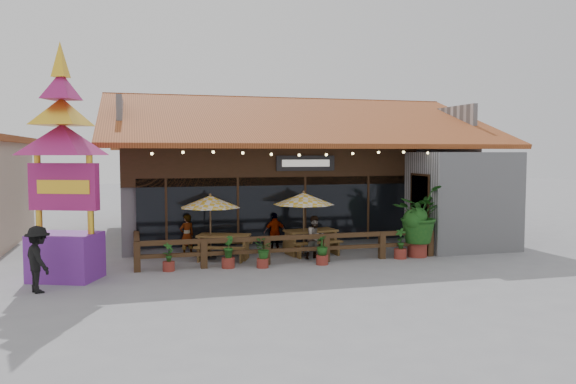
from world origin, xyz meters
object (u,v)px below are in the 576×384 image
object	(u,v)px
thai_sign_tower	(63,146)
picnic_table_right	(311,238)
picnic_table_left	(224,243)
umbrella_right	(304,199)
tropical_plant	(418,216)
pedestrian	(38,259)
umbrella_left	(210,202)

from	to	relation	value
thai_sign_tower	picnic_table_right	bearing A→B (deg)	14.40
picnic_table_left	umbrella_right	bearing A→B (deg)	-1.20
tropical_plant	pedestrian	distance (m)	11.95
picnic_table_left	picnic_table_right	world-z (taller)	picnic_table_right
umbrella_right	umbrella_left	bearing A→B (deg)	175.79
picnic_table_left	pedestrian	bearing A→B (deg)	-148.35
thai_sign_tower	pedestrian	size ratio (longest dim) A/B	4.16
umbrella_right	picnic_table_left	bearing A→B (deg)	178.80
umbrella_right	picnic_table_left	xyz separation A→B (m)	(-2.79, 0.06, -1.41)
picnic_table_right	thai_sign_tower	size ratio (longest dim) A/B	0.28
umbrella_right	thai_sign_tower	world-z (taller)	thai_sign_tower
pedestrian	thai_sign_tower	bearing A→B (deg)	-47.70
umbrella_right	picnic_table_right	size ratio (longest dim) A/B	1.36
picnic_table_left	picnic_table_right	size ratio (longest dim) A/B	1.08
picnic_table_right	thai_sign_tower	distance (m)	8.73
umbrella_left	thai_sign_tower	size ratio (longest dim) A/B	0.39
picnic_table_left	picnic_table_right	distance (m)	3.11
umbrella_right	pedestrian	xyz separation A→B (m)	(-8.07, -3.20, -1.12)
umbrella_left	picnic_table_left	size ratio (longest dim) A/B	1.28
picnic_table_right	umbrella_right	bearing A→B (deg)	-149.18
picnic_table_right	pedestrian	distance (m)	9.05
picnic_table_right	pedestrian	xyz separation A→B (m)	(-8.39, -3.38, 0.28)
pedestrian	umbrella_left	bearing A→B (deg)	-81.88
umbrella_left	pedestrian	size ratio (longest dim) A/B	1.61
thai_sign_tower	picnic_table_left	bearing A→B (deg)	21.64
thai_sign_tower	umbrella_left	bearing A→B (deg)	25.46
picnic_table_left	pedestrian	xyz separation A→B (m)	(-5.28, -3.25, 0.30)
umbrella_left	picnic_table_right	xyz separation A→B (m)	(3.53, -0.05, -1.35)
umbrella_right	tropical_plant	size ratio (longest dim) A/B	1.09
umbrella_left	picnic_table_left	bearing A→B (deg)	-22.99
umbrella_right	thai_sign_tower	xyz separation A→B (m)	(-7.56, -1.83, 1.79)
tropical_plant	thai_sign_tower	bearing A→B (deg)	-177.12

